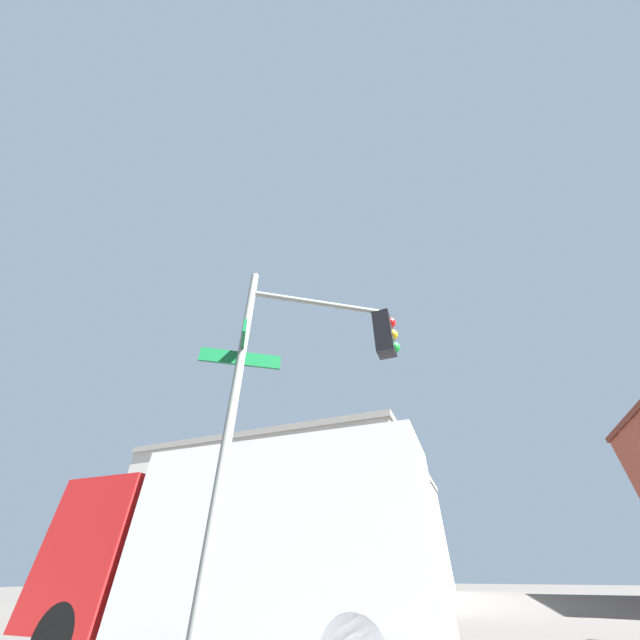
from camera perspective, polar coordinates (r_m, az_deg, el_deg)
The scene contains 3 objects.
traffic_signal_near at distance 4.78m, azimuth -1.06°, elevation -8.05°, with size 2.48×1.87×5.40m.
building_stucco at distance 32.90m, azimuth -1.02°, elevation -32.41°, with size 19.48×24.10×8.85m.
box_truck_second at distance 8.25m, azimuth -13.86°, elevation -33.22°, with size 8.09×2.51×3.55m.
Camera 1 is at (-4.82, -10.27, 1.43)m, focal length 18.39 mm.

